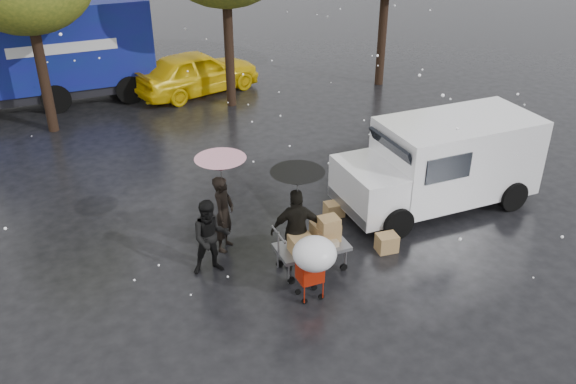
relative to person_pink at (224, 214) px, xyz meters
name	(u,v)px	position (x,y,z in m)	size (l,w,h in m)	color
ground	(268,277)	(0.48, -1.38, -0.89)	(90.00, 90.00, 0.00)	black
person_pink	(224,214)	(0.00, 0.00, 0.00)	(0.65, 0.42, 1.77)	black
person_middle	(211,237)	(-0.51, -0.73, -0.05)	(0.81, 0.63, 1.67)	black
person_black	(297,230)	(1.17, -1.32, 0.05)	(1.09, 0.46, 1.87)	black
umbrella_pink	(221,165)	(0.00, 0.00, 1.18)	(1.09, 1.09, 2.22)	#4C4C4C
umbrella_black	(297,179)	(1.17, -1.32, 1.25)	(1.09, 1.09, 2.29)	#4C4C4C
vendor_cart	(316,239)	(1.52, -1.48, -0.16)	(1.52, 0.80, 1.27)	slate
shopping_cart	(314,257)	(1.00, -2.48, 0.18)	(0.84, 0.84, 1.46)	#B31F0A
white_van	(443,162)	(5.56, -0.15, 0.27)	(4.91, 2.18, 2.20)	white
blue_truck	(36,55)	(-3.09, 11.38, 0.87)	(8.30, 2.60, 3.50)	navy
box_ground_near	(387,243)	(3.26, -1.50, -0.69)	(0.45, 0.36, 0.40)	olive
box_ground_far	(334,209)	(2.87, 0.32, -0.71)	(0.45, 0.35, 0.35)	olive
yellow_taxi	(197,72)	(2.23, 10.33, -0.09)	(1.88, 4.69, 1.60)	yellow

